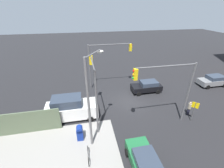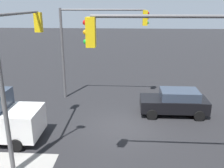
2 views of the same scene
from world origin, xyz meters
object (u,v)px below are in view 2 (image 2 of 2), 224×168
Objects in this scene: traffic_signal_se_corner at (95,35)px; traffic_signal_ne_corner at (20,57)px; sedan_black at (175,102)px; traffic_signal_nw_corner at (187,68)px.

traffic_signal_se_corner is 1.00× the size of traffic_signal_ne_corner.
traffic_signal_se_corner is 1.55× the size of sedan_black.
traffic_signal_se_corner is (4.32, -9.00, 0.01)m from traffic_signal_nw_corner.
traffic_signal_nw_corner reaches higher than sedan_black.
traffic_signal_nw_corner is 9.98m from traffic_signal_se_corner.
sedan_black is (-7.71, -4.59, -3.75)m from traffic_signal_ne_corner.
traffic_signal_nw_corner is 7.55m from sedan_black.
sedan_black is at bearing 154.27° from traffic_signal_se_corner.
traffic_signal_ne_corner is at bearing 30.79° from sedan_black.
traffic_signal_se_corner is at bearing -64.34° from traffic_signal_nw_corner.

